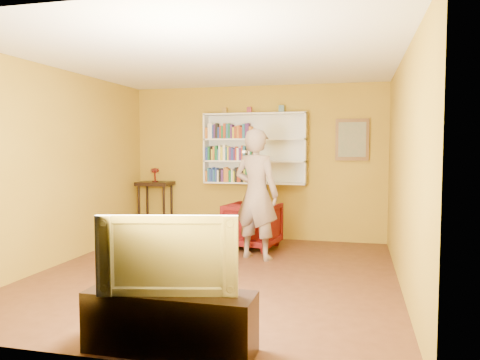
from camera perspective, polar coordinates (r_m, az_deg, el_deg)
name	(u,v)px	position (r m, az deg, el deg)	size (l,w,h in m)	color
room_shell	(215,195)	(5.91, -3.08, -1.88)	(5.30, 5.80, 2.88)	#4B2918
bookshelf	(255,149)	(8.21, 1.87, 3.82)	(1.80, 0.29, 1.23)	white
books_row_lower	(230,175)	(8.22, -1.19, 0.59)	(0.86, 0.18, 0.26)	#B66824
books_row_middle	(229,154)	(8.22, -1.41, 3.24)	(0.83, 0.19, 0.27)	#223A9C
books_row_upper	(229,132)	(8.22, -1.36, 5.90)	(0.83, 0.18, 0.27)	#B66824
ornament_left	(225,111)	(8.31, -1.88, 8.46)	(0.08, 0.08, 0.10)	olive
ornament_centre	(249,110)	(8.20, 1.15, 8.52)	(0.08, 0.08, 0.11)	maroon
ornament_right	(282,109)	(8.09, 5.09, 8.63)	(0.09, 0.09, 0.12)	#446472
framed_painting	(352,140)	(8.08, 13.51, 4.81)	(0.55, 0.05, 0.70)	brown
console_table	(155,191)	(8.68, -10.29, -1.34)	(0.61, 0.46, 0.99)	black
ruby_lustre	(155,172)	(8.65, -10.32, 0.99)	(0.15, 0.16, 0.25)	maroon
armchair	(253,225)	(7.54, 1.56, -5.55)	(0.79, 0.81, 0.74)	#490509
person	(256,194)	(6.76, 2.01, -1.75)	(0.69, 0.45, 1.89)	#776257
game_remote	(245,152)	(6.46, 0.60, 3.46)	(0.04, 0.15, 0.04)	white
tv_cabinet	(170,322)	(3.90, -8.51, -16.72)	(1.36, 0.41, 0.48)	black
television	(169,253)	(3.74, -8.60, -8.76)	(1.08, 0.14, 0.62)	black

